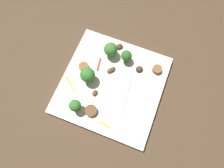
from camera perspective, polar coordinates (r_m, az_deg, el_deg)
ground_plane at (r=0.62m, az=0.00°, el=-0.52°), size 1.40×1.40×0.00m
plate at (r=0.61m, az=0.00°, el=-0.27°), size 0.30×0.30×0.02m
fork at (r=0.59m, az=3.55°, el=-4.84°), size 0.18×0.03×0.00m
broccoli_floret_0 at (r=0.61m, az=4.12°, el=7.99°), size 0.03×0.03×0.05m
broccoli_floret_1 at (r=0.61m, az=-0.36°, el=9.81°), size 0.04×0.04×0.06m
broccoli_floret_2 at (r=0.56m, az=-10.48°, el=-6.08°), size 0.03×0.03×0.05m
broccoli_floret_3 at (r=0.58m, az=-6.97°, el=2.58°), size 0.04×0.04×0.06m
sausage_slice_0 at (r=0.62m, az=-8.05°, el=4.84°), size 0.03×0.03×0.01m
sausage_slice_1 at (r=0.63m, az=12.73°, el=4.05°), size 0.04×0.04×0.01m
sausage_slice_2 at (r=0.58m, az=-5.99°, el=-7.61°), size 0.05×0.05×0.01m
mushroom_0 at (r=0.65m, az=2.14°, el=10.62°), size 0.03×0.03×0.01m
mushroom_1 at (r=0.59m, az=-4.93°, el=-2.50°), size 0.02×0.02×0.01m
mushroom_2 at (r=0.62m, az=7.80°, el=4.22°), size 0.03×0.03×0.01m
mushroom_3 at (r=0.62m, az=-0.23°, el=3.99°), size 0.03×0.03×0.01m
pepper_strip_0 at (r=0.58m, az=-1.99°, el=-11.59°), size 0.01×0.04×0.00m
pepper_strip_1 at (r=0.62m, az=-11.86°, el=0.14°), size 0.04×0.05×0.00m
pepper_strip_2 at (r=0.63m, az=-3.77°, el=5.64°), size 0.05×0.01×0.00m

